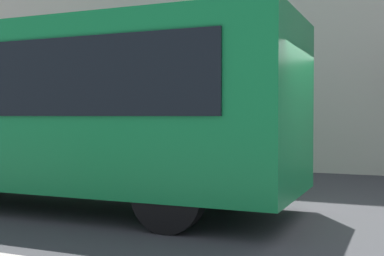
% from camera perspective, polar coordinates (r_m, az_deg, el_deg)
% --- Properties ---
extents(ground_plane, '(60.00, 60.00, 0.00)m').
position_cam_1_polar(ground_plane, '(7.69, 13.85, -10.30)').
color(ground_plane, '#38383A').
extents(red_bus, '(9.05, 2.54, 3.08)m').
position_cam_1_polar(red_bus, '(9.17, -16.94, 2.15)').
color(red_bus, '#0F7238').
rests_on(red_bus, ground_plane).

